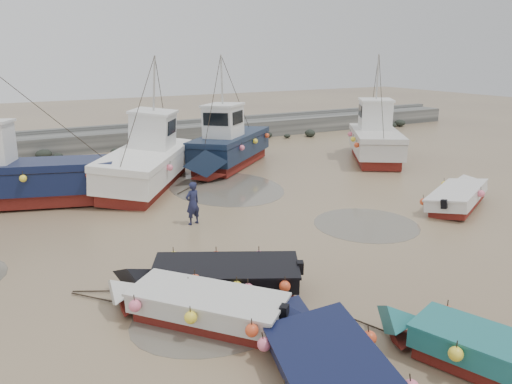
% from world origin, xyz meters
% --- Properties ---
extents(ground, '(120.00, 120.00, 0.00)m').
position_xyz_m(ground, '(0.00, 0.00, 0.00)').
color(ground, '#94805C').
rests_on(ground, ground).
extents(seawall, '(60.00, 4.92, 1.50)m').
position_xyz_m(seawall, '(0.05, 21.99, 0.63)').
color(seawall, gray).
rests_on(seawall, ground).
extents(puddle_a, '(4.44, 4.44, 0.01)m').
position_xyz_m(puddle_a, '(-3.74, -1.81, 0.00)').
color(puddle_a, '#625C4F').
rests_on(puddle_a, ground).
extents(puddle_b, '(3.98, 3.98, 0.01)m').
position_xyz_m(puddle_b, '(4.16, 1.64, 0.00)').
color(puddle_b, '#625C4F').
rests_on(puddle_b, ground).
extents(puddle_d, '(5.30, 5.30, 0.01)m').
position_xyz_m(puddle_d, '(1.81, 9.17, 0.00)').
color(puddle_d, '#625C4F').
rests_on(puddle_d, ground).
extents(dinghy_0, '(4.43, 5.15, 1.43)m').
position_xyz_m(dinghy_0, '(-4.34, -1.75, 0.55)').
color(dinghy_0, maroon).
rests_on(dinghy_0, ground).
extents(dinghy_1, '(3.16, 6.42, 1.43)m').
position_xyz_m(dinghy_1, '(-2.99, -5.59, 0.54)').
color(dinghy_1, maroon).
rests_on(dinghy_1, ground).
extents(dinghy_2, '(2.51, 5.05, 1.43)m').
position_xyz_m(dinghy_2, '(0.01, -6.26, 0.56)').
color(dinghy_2, maroon).
rests_on(dinghy_2, ground).
extents(dinghy_3, '(6.24, 3.73, 1.43)m').
position_xyz_m(dinghy_3, '(9.32, 1.53, 0.54)').
color(dinghy_3, maroon).
rests_on(dinghy_3, ground).
extents(dinghy_4, '(5.87, 3.66, 1.43)m').
position_xyz_m(dinghy_4, '(-3.29, -0.55, 0.54)').
color(dinghy_4, maroon).
rests_on(dinghy_4, ground).
extents(cabin_boat_0, '(11.26, 5.57, 6.22)m').
position_xyz_m(cabin_boat_0, '(-7.84, 11.23, 1.30)').
color(cabin_boat_0, maroon).
rests_on(cabin_boat_0, ground).
extents(cabin_boat_1, '(7.34, 9.75, 6.22)m').
position_xyz_m(cabin_boat_1, '(-1.28, 11.48, 1.31)').
color(cabin_boat_1, maroon).
rests_on(cabin_boat_1, ground).
extents(cabin_boat_2, '(8.29, 7.45, 6.22)m').
position_xyz_m(cabin_boat_2, '(3.73, 12.92, 1.35)').
color(cabin_boat_2, maroon).
rests_on(cabin_boat_2, ground).
extents(cabin_boat_3, '(6.28, 8.39, 6.22)m').
position_xyz_m(cabin_boat_3, '(12.69, 10.72, 1.37)').
color(cabin_boat_3, maroon).
rests_on(cabin_boat_3, ground).
extents(person, '(0.70, 0.55, 1.69)m').
position_xyz_m(person, '(-1.62, 4.95, 0.00)').
color(person, '#1C1F3E').
rests_on(person, ground).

